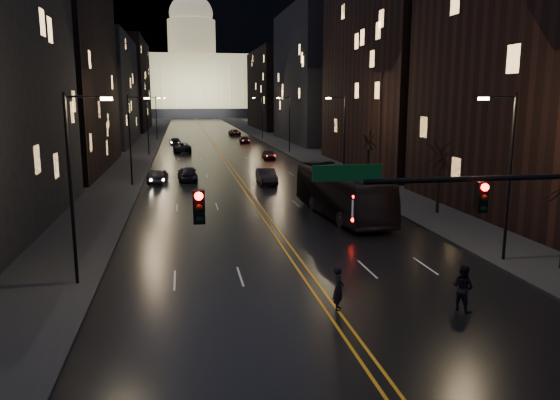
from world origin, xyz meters
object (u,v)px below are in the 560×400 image
traffic_signal (547,210)px  receding_car_a (267,176)px  pedestrian_a (339,288)px  pedestrian_b (463,288)px  oncoming_car_a (188,173)px  oncoming_car_b (158,177)px  bus (342,192)px

traffic_signal → receding_car_a: traffic_signal is taller
pedestrian_a → pedestrian_b: (5.05, -0.98, 0.05)m
oncoming_car_a → pedestrian_b: (10.81, -38.64, 0.17)m
pedestrian_b → traffic_signal: bearing=157.3°
oncoming_car_a → oncoming_car_b: bearing=21.8°
bus → receding_car_a: bearing=95.8°
oncoming_car_a → pedestrian_b: pedestrian_b is taller
pedestrian_a → bus: bearing=4.5°
receding_car_a → oncoming_car_b: bearing=168.5°
receding_car_a → pedestrian_b: size_ratio=2.46×
pedestrian_a → traffic_signal: bearing=-110.4°
oncoming_car_a → pedestrian_b: size_ratio=2.45×
pedestrian_b → pedestrian_a: bearing=48.4°
oncoming_car_b → pedestrian_a: (8.79, -36.23, 0.22)m
oncoming_car_b → pedestrian_a: pedestrian_a is taller
oncoming_car_b → pedestrian_b: bearing=117.7°
bus → pedestrian_a: bus is taller
bus → pedestrian_b: bearing=-95.9°
oncoming_car_b → oncoming_car_a: bearing=-147.6°
oncoming_car_a → pedestrian_a: 38.10m
receding_car_a → pedestrian_b: bearing=-85.5°
receding_car_a → pedestrian_b: pedestrian_b is taller
traffic_signal → oncoming_car_b: (-14.41, 41.24, -4.38)m
oncoming_car_b → receding_car_a: bearing=175.9°
oncoming_car_b → receding_car_a: 11.22m
bus → oncoming_car_a: (-11.09, 20.01, -0.99)m
pedestrian_a → pedestrian_b: bearing=-79.6°
receding_car_a → pedestrian_a: bearing=-93.9°
traffic_signal → oncoming_car_a: (-11.37, 42.67, -4.28)m
oncoming_car_b → bus: bearing=134.5°
oncoming_car_a → receding_car_a: (7.96, -3.64, -0.02)m
traffic_signal → receding_car_a: size_ratio=3.55×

